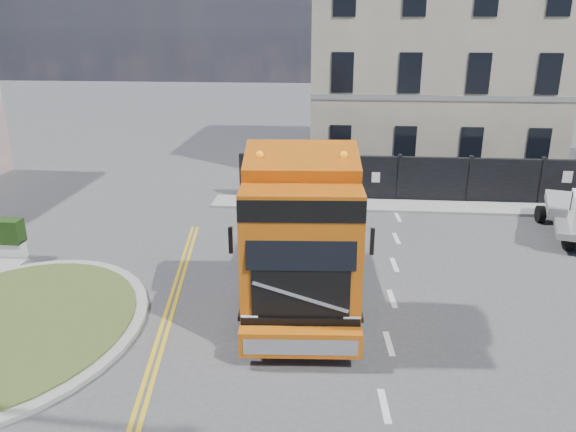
{
  "coord_description": "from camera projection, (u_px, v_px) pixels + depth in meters",
  "views": [
    {
      "loc": [
        1.24,
        -14.94,
        7.44
      ],
      "look_at": [
        -0.18,
        1.36,
        1.8
      ],
      "focal_mm": 35.0,
      "sensor_mm": 36.0,
      "label": 1
    }
  ],
  "objects": [
    {
      "name": "pavement_far",
      "position": [
        447.0,
        207.0,
        23.71
      ],
      "size": [
        20.0,
        1.6,
        0.12
      ],
      "primitive_type": "cube",
      "color": "gray",
      "rests_on": "ground"
    },
    {
      "name": "truck",
      "position": [
        301.0,
        245.0,
        14.55
      ],
      "size": [
        3.22,
        7.59,
        4.45
      ],
      "rotation": [
        0.0,
        0.0,
        0.06
      ],
      "color": "black",
      "rests_on": "ground"
    },
    {
      "name": "traffic_island",
      "position": [
        7.0,
        327.0,
        14.31
      ],
      "size": [
        6.8,
        6.8,
        0.17
      ],
      "color": "gray",
      "rests_on": "ground"
    },
    {
      "name": "hoarding_fence",
      "position": [
        458.0,
        181.0,
        24.21
      ],
      "size": [
        18.8,
        0.25,
        2.0
      ],
      "color": "black",
      "rests_on": "ground"
    },
    {
      "name": "georgian_building",
      "position": [
        428.0,
        56.0,
        29.77
      ],
      "size": [
        12.3,
        10.3,
        12.8
      ],
      "color": "beige",
      "rests_on": "ground"
    },
    {
      "name": "ground",
      "position": [
        290.0,
        288.0,
        16.59
      ],
      "size": [
        120.0,
        120.0,
        0.0
      ],
      "primitive_type": "plane",
      "color": "#424244",
      "rests_on": "ground"
    }
  ]
}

